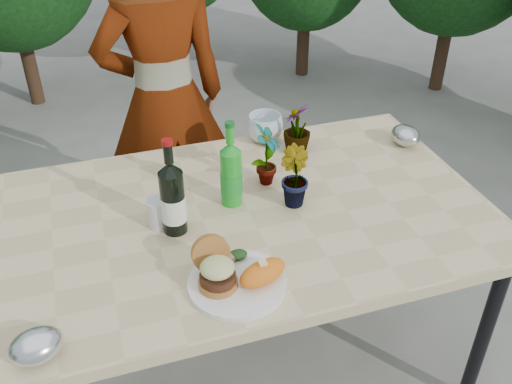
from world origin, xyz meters
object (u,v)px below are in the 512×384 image
object	(u,v)px
patio_table	(249,225)
dinner_plate	(237,283)
wine_bottle	(173,199)
person	(164,101)

from	to	relation	value
patio_table	dinner_plate	xyz separation A→B (m)	(-0.13, -0.33, 0.06)
wine_bottle	patio_table	bearing A→B (deg)	8.32
dinner_plate	person	xyz separation A→B (m)	(0.01, 1.18, 0.03)
dinner_plate	wine_bottle	distance (m)	0.34
patio_table	person	world-z (taller)	person
wine_bottle	dinner_plate	bearing A→B (deg)	-66.32
dinner_plate	wine_bottle	size ratio (longest dim) A/B	0.86
person	dinner_plate	bearing A→B (deg)	85.95
dinner_plate	wine_bottle	world-z (taller)	wine_bottle
wine_bottle	person	size ratio (longest dim) A/B	0.21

